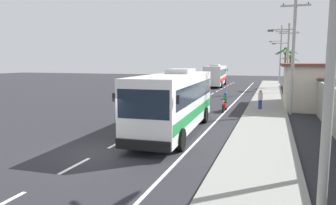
# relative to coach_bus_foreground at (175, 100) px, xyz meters

# --- Properties ---
(ground_plane) EXTENTS (160.00, 160.00, 0.00)m
(ground_plane) POSITION_rel_coach_bus_foreground_xyz_m (-1.95, -5.10, -1.89)
(ground_plane) COLOR #28282D
(sidewalk_kerb) EXTENTS (3.20, 90.00, 0.14)m
(sidewalk_kerb) POSITION_rel_coach_bus_foreground_xyz_m (4.85, 4.90, -1.82)
(sidewalk_kerb) COLOR gray
(sidewalk_kerb) RESTS_ON ground
(lane_markings) EXTENTS (3.81, 71.00, 0.01)m
(lane_markings) POSITION_rel_coach_bus_foreground_xyz_m (0.27, 9.66, -1.88)
(lane_markings) COLOR white
(lane_markings) RESTS_ON ground
(boundary_wall) EXTENTS (0.24, 60.00, 2.59)m
(boundary_wall) POSITION_rel_coach_bus_foreground_xyz_m (8.65, 8.90, -0.59)
(boundary_wall) COLOR #9E998E
(boundary_wall) RESTS_ON ground
(coach_bus_foreground) EXTENTS (3.27, 10.78, 3.63)m
(coach_bus_foreground) POSITION_rel_coach_bus_foreground_xyz_m (0.00, 0.00, 0.00)
(coach_bus_foreground) COLOR white
(coach_bus_foreground) RESTS_ON ground
(coach_bus_far_lane) EXTENTS (3.57, 11.54, 3.60)m
(coach_bus_far_lane) POSITION_rel_coach_bus_foreground_xyz_m (-3.70, 34.13, -0.01)
(coach_bus_far_lane) COLOR white
(coach_bus_far_lane) RESTS_ON ground
(motorcycle_beside_bus) EXTENTS (0.56, 1.96, 1.57)m
(motorcycle_beside_bus) POSITION_rel_coach_bus_foreground_xyz_m (1.63, 8.40, -1.24)
(motorcycle_beside_bus) COLOR black
(motorcycle_beside_bus) RESTS_ON ground
(pedestrian_near_kerb) EXTENTS (0.36, 0.36, 1.57)m
(pedestrian_near_kerb) POSITION_rel_coach_bus_foreground_xyz_m (4.36, 9.77, -0.93)
(pedestrian_near_kerb) COLOR navy
(pedestrian_near_kerb) RESTS_ON sidewalk_kerb
(utility_pole_nearest) EXTENTS (3.75, 0.24, 8.68)m
(utility_pole_nearest) POSITION_rel_coach_bus_foreground_xyz_m (6.49, -8.66, 2.75)
(utility_pole_nearest) COLOR #9E9E99
(utility_pole_nearest) RESTS_ON ground
(utility_pole_mid) EXTENTS (2.96, 0.24, 9.13)m
(utility_pole_mid) POSITION_rel_coach_bus_foreground_xyz_m (6.58, 8.38, 2.97)
(utility_pole_mid) COLOR #9E9E99
(utility_pole_mid) RESTS_ON ground
(utility_pole_far) EXTENTS (3.20, 0.24, 8.79)m
(utility_pole_far) POSITION_rel_coach_bus_foreground_xyz_m (6.87, 25.41, 2.81)
(utility_pole_far) COLOR #9E9E99
(utility_pole_far) RESTS_ON ground
(utility_pole_distant) EXTENTS (3.07, 0.24, 10.32)m
(utility_pole_distant) POSITION_rel_coach_bus_foreground_xyz_m (6.30, 42.45, 3.58)
(utility_pole_distant) COLOR #9E9E99
(utility_pole_distant) RESTS_ON ground
(palm_nearest) EXTENTS (3.28, 3.35, 6.04)m
(palm_nearest) POSITION_rel_coach_bus_foreground_xyz_m (6.82, 30.21, 2.78)
(palm_nearest) COLOR brown
(palm_nearest) RESTS_ON ground
(palm_third) EXTENTS (2.92, 2.87, 5.06)m
(palm_third) POSITION_rel_coach_bus_foreground_xyz_m (7.67, 34.39, 1.70)
(palm_third) COLOR brown
(palm_third) RESTS_ON ground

